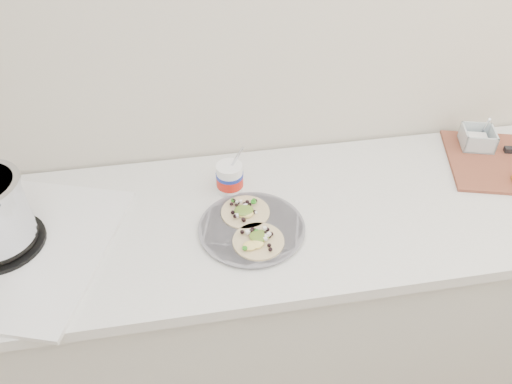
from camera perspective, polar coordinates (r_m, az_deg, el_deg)
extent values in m
cube|color=beige|center=(1.58, 3.22, 16.51)|extent=(3.50, 0.05, 2.60)
cube|color=beige|center=(1.91, 4.15, -12.14)|extent=(2.40, 0.62, 0.86)
cube|color=silver|center=(1.56, 5.09, -2.67)|extent=(2.44, 0.66, 0.04)
cube|color=silver|center=(1.59, -26.90, -5.51)|extent=(0.73, 0.70, 0.01)
cylinder|color=black|center=(1.58, -27.05, -5.17)|extent=(0.24, 0.24, 0.01)
torus|color=black|center=(1.57, -27.23, -4.74)|extent=(0.21, 0.21, 0.02)
cylinder|color=slate|center=(1.47, -0.50, -4.20)|extent=(0.30, 0.30, 0.01)
cylinder|color=slate|center=(1.47, -0.50, -4.06)|extent=(0.32, 0.32, 0.00)
cylinder|color=white|center=(1.58, -3.02, 1.56)|extent=(0.08, 0.08, 0.10)
cylinder|color=red|center=(1.58, -3.02, 1.47)|extent=(0.09, 0.09, 0.04)
cylinder|color=#192D99|center=(1.57, -3.04, 2.00)|extent=(0.09, 0.09, 0.01)
cube|color=white|center=(1.94, 23.92, 5.40)|extent=(0.07, 0.07, 0.03)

